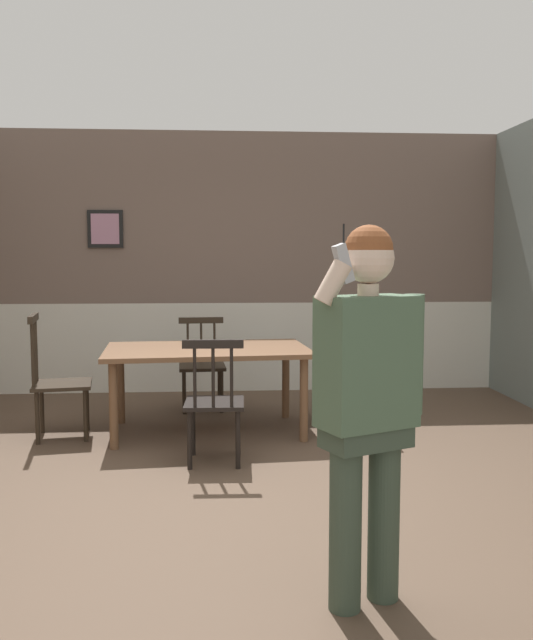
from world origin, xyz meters
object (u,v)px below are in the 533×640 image
(chair_near_window, at_px, (348,374))
(person_figure, at_px, (368,391))
(dining_table, at_px, (207,357))
(chair_by_doorway, at_px, (202,364))
(chair_opposite_corner, at_px, (214,402))
(chair_at_table_head, at_px, (57,380))

(chair_near_window, xyz_separation_m, person_figure, (-0.51, -3.06, 0.47))
(dining_table, bearing_deg, chair_by_doorway, 94.36)
(dining_table, distance_m, chair_by_doorway, 0.94)
(chair_near_window, xyz_separation_m, chair_by_doorway, (-1.32, 0.82, -0.03))
(dining_table, height_order, chair_by_doorway, chair_by_doorway)
(chair_by_doorway, distance_m, person_figure, 4.00)
(person_figure, bearing_deg, chair_by_doorway, -101.86)
(chair_opposite_corner, distance_m, person_figure, 2.22)
(chair_by_doorway, xyz_separation_m, chair_opposite_corner, (0.14, -1.82, 0.01))
(dining_table, relative_size, chair_opposite_corner, 1.93)
(chair_opposite_corner, bearing_deg, person_figure, -69.99)
(chair_near_window, height_order, person_figure, person_figure)
(chair_near_window, distance_m, chair_at_table_head, 2.51)
(chair_by_doorway, relative_size, chair_at_table_head, 0.86)
(dining_table, distance_m, person_figure, 3.08)
(chair_at_table_head, relative_size, chair_opposite_corner, 1.11)
(chair_by_doorway, distance_m, chair_at_table_head, 1.56)
(chair_at_table_head, bearing_deg, chair_opposite_corner, 49.49)
(chair_near_window, xyz_separation_m, chair_opposite_corner, (-1.19, -1.00, -0.02))
(chair_at_table_head, height_order, person_figure, person_figure)
(chair_near_window, height_order, chair_opposite_corner, chair_near_window)
(chair_near_window, height_order, chair_by_doorway, chair_near_window)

